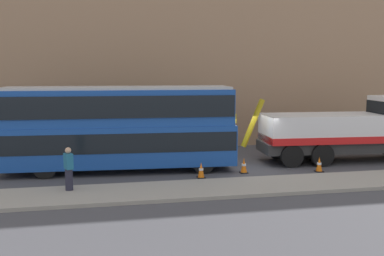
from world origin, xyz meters
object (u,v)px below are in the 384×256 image
at_px(recovery_tow_truck, 353,128).
at_px(traffic_cone_near_truck, 319,165).
at_px(traffic_cone_midway, 244,166).
at_px(pedestrian_onlooker, 69,169).
at_px(traffic_cone_near_bus, 201,171).
at_px(double_decker_bus, 119,125).

distance_m(recovery_tow_truck, traffic_cone_near_truck, 3.87).
relative_size(traffic_cone_midway, traffic_cone_near_truck, 1.00).
relative_size(pedestrian_onlooker, traffic_cone_near_bus, 2.38).
bearing_deg(traffic_cone_midway, traffic_cone_near_bus, -165.79).
bearing_deg(double_decker_bus, traffic_cone_midway, -12.21).
height_order(recovery_tow_truck, traffic_cone_near_bus, recovery_tow_truck).
relative_size(recovery_tow_truck, traffic_cone_near_truck, 14.18).
height_order(pedestrian_onlooker, traffic_cone_near_truck, pedestrian_onlooker).
distance_m(recovery_tow_truck, double_decker_bus, 12.29).
height_order(double_decker_bus, traffic_cone_near_bus, double_decker_bus).
height_order(traffic_cone_near_bus, traffic_cone_midway, same).
distance_m(recovery_tow_truck, traffic_cone_midway, 6.90).
xyz_separation_m(traffic_cone_near_bus, traffic_cone_midway, (2.20, 0.56, 0.00)).
distance_m(double_decker_bus, traffic_cone_near_truck, 9.75).
xyz_separation_m(pedestrian_onlooker, traffic_cone_near_truck, (11.50, 1.63, -0.64)).
relative_size(double_decker_bus, traffic_cone_near_truck, 15.49).
xyz_separation_m(recovery_tow_truck, traffic_cone_midway, (-6.56, -1.58, -1.42)).
bearing_deg(traffic_cone_near_truck, traffic_cone_near_bus, -179.23).
bearing_deg(traffic_cone_near_truck, traffic_cone_midway, 172.44).
height_order(traffic_cone_near_bus, traffic_cone_near_truck, same).
bearing_deg(traffic_cone_near_bus, traffic_cone_near_truck, 0.77).
bearing_deg(traffic_cone_midway, double_decker_bus, 164.25).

